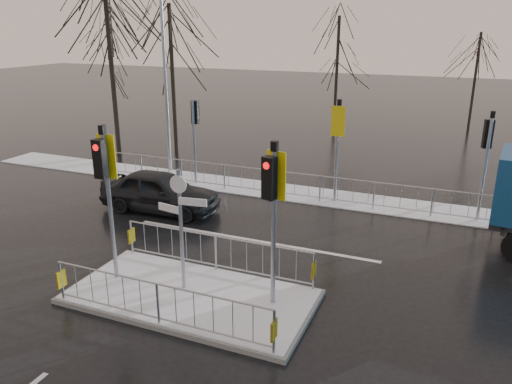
% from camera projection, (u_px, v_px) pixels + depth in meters
% --- Properties ---
extents(ground, '(120.00, 120.00, 0.00)m').
position_uv_depth(ground, '(191.00, 299.00, 12.25)').
color(ground, black).
rests_on(ground, ground).
extents(snow_verge, '(30.00, 2.00, 0.04)m').
position_uv_depth(snow_verge, '(299.00, 194.00, 19.77)').
color(snow_verge, white).
rests_on(snow_verge, ground).
extents(lane_markings, '(8.00, 11.38, 0.01)m').
position_uv_depth(lane_markings, '(184.00, 305.00, 11.96)').
color(lane_markings, silver).
rests_on(lane_markings, ground).
extents(traffic_island, '(6.00, 3.04, 4.15)m').
position_uv_depth(traffic_island, '(190.00, 284.00, 12.14)').
color(traffic_island, slate).
rests_on(traffic_island, ground).
extents(far_kerb_fixtures, '(18.00, 0.65, 3.83)m').
position_uv_depth(far_kerb_fixtures, '(303.00, 174.00, 18.90)').
color(far_kerb_fixtures, '#949AA2').
rests_on(far_kerb_fixtures, ground).
extents(car_far_lane, '(4.39, 1.91, 1.47)m').
position_uv_depth(car_far_lane, '(160.00, 191.00, 17.81)').
color(car_far_lane, black).
rests_on(car_far_lane, ground).
extents(tree_near_a, '(4.75, 4.75, 8.97)m').
position_uv_depth(tree_near_a, '(108.00, 31.00, 23.75)').
color(tree_near_a, black).
rests_on(tree_near_a, ground).
extents(tree_near_b, '(4.00, 4.00, 7.55)m').
position_uv_depth(tree_near_b, '(171.00, 51.00, 24.46)').
color(tree_near_b, black).
rests_on(tree_near_b, ground).
extents(tree_near_c, '(3.50, 3.50, 6.61)m').
position_uv_depth(tree_near_c, '(111.00, 61.00, 27.18)').
color(tree_near_c, black).
rests_on(tree_near_c, ground).
extents(tree_far_a, '(3.75, 3.75, 7.08)m').
position_uv_depth(tree_far_a, '(338.00, 51.00, 30.67)').
color(tree_far_a, black).
rests_on(tree_far_a, ground).
extents(tree_far_b, '(3.25, 3.25, 6.14)m').
position_uv_depth(tree_far_b, '(477.00, 63.00, 29.71)').
color(tree_far_b, black).
rests_on(tree_far_b, ground).
extents(street_lamp_left, '(1.25, 0.18, 8.20)m').
position_uv_depth(street_lamp_left, '(166.00, 71.00, 21.47)').
color(street_lamp_left, '#949AA2').
rests_on(street_lamp_left, ground).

